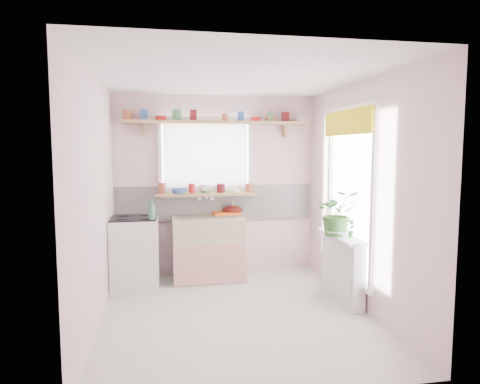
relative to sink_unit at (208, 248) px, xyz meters
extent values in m
plane|color=beige|center=(0.15, -1.29, -0.43)|extent=(3.20, 3.20, 0.00)
plane|color=white|center=(0.15, -1.29, 2.07)|extent=(3.20, 3.20, 0.00)
plane|color=beige|center=(0.15, 0.31, 0.82)|extent=(2.80, 0.00, 2.80)
plane|color=beige|center=(0.15, -2.89, 0.82)|extent=(2.80, 0.00, 2.80)
plane|color=beige|center=(-1.25, -1.29, 0.82)|extent=(0.00, 3.20, 3.20)
plane|color=beige|center=(1.55, -1.29, 0.82)|extent=(0.00, 3.20, 3.20)
cube|color=white|center=(0.15, 0.29, 0.57)|extent=(2.74, 0.03, 0.50)
cube|color=pink|center=(0.15, 0.29, 0.37)|extent=(2.74, 0.02, 0.12)
cube|color=white|center=(0.00, 0.30, 1.22)|extent=(1.20, 0.01, 1.00)
cube|color=white|center=(0.00, 0.24, 1.22)|extent=(1.15, 0.02, 0.95)
cube|color=white|center=(1.54, -1.09, 0.82)|extent=(0.01, 1.10, 1.90)
cube|color=yellow|center=(1.46, -1.09, 1.63)|extent=(0.03, 1.20, 0.28)
cube|color=white|center=(0.00, 0.01, -0.16)|extent=(0.85, 0.55, 0.55)
cube|color=#E35B42|center=(0.00, -0.27, -0.16)|extent=(0.95, 0.02, 0.53)
cube|color=#C3B18F|center=(0.00, 0.01, 0.27)|extent=(0.95, 0.55, 0.30)
cylinder|color=silver|center=(0.00, 0.26, 0.67)|extent=(0.03, 0.22, 0.03)
cube|color=white|center=(-0.95, -0.24, 0.02)|extent=(0.58, 0.58, 0.90)
cube|color=black|center=(-0.95, -0.24, 0.47)|extent=(0.56, 0.56, 0.02)
cylinder|color=black|center=(-1.09, -0.38, 0.49)|extent=(0.14, 0.14, 0.01)
cylinder|color=black|center=(-0.81, -0.38, 0.49)|extent=(0.14, 0.14, 0.01)
cylinder|color=black|center=(-1.09, -0.10, 0.49)|extent=(0.14, 0.14, 0.01)
cylinder|color=black|center=(-0.81, -0.10, 0.49)|extent=(0.14, 0.14, 0.01)
cube|color=white|center=(1.45, -1.09, -0.06)|extent=(0.15, 0.90, 0.75)
cube|color=white|center=(1.42, -1.09, 0.33)|extent=(0.22, 0.95, 0.03)
cube|color=tan|center=(0.00, 0.19, 0.71)|extent=(1.40, 0.22, 0.04)
cube|color=tan|center=(0.15, 0.18, 1.69)|extent=(2.52, 0.24, 0.04)
cylinder|color=#A55133|center=(-1.03, 0.18, 1.77)|extent=(0.11, 0.11, 0.12)
cylinder|color=#3359A5|center=(-0.82, 0.18, 1.77)|extent=(0.11, 0.11, 0.12)
cylinder|color=red|center=(-0.60, 0.18, 1.74)|extent=(0.11, 0.11, 0.06)
cylinder|color=#3F7F4C|center=(-0.39, 0.18, 1.77)|extent=(0.11, 0.11, 0.12)
cylinder|color=#590F14|center=(-0.17, 0.18, 1.77)|extent=(0.11, 0.11, 0.12)
cylinder|color=silver|center=(0.04, 0.18, 1.74)|extent=(0.11, 0.11, 0.06)
cylinder|color=#A55133|center=(0.26, 0.18, 1.77)|extent=(0.11, 0.11, 0.12)
cylinder|color=#3359A5|center=(0.47, 0.18, 1.77)|extent=(0.11, 0.11, 0.12)
cylinder|color=red|center=(0.69, 0.18, 1.74)|extent=(0.11, 0.11, 0.06)
cylinder|color=#3F7F4C|center=(0.90, 0.18, 1.77)|extent=(0.11, 0.11, 0.12)
cylinder|color=#590F14|center=(1.12, 0.18, 1.77)|extent=(0.11, 0.11, 0.12)
cylinder|color=silver|center=(1.33, 0.18, 1.74)|extent=(0.11, 0.11, 0.06)
cylinder|color=#A55133|center=(-0.62, 0.19, 0.79)|extent=(0.11, 0.11, 0.12)
cylinder|color=#3359A5|center=(-0.41, 0.19, 0.79)|extent=(0.11, 0.11, 0.12)
cylinder|color=red|center=(-0.21, 0.19, 0.76)|extent=(0.11, 0.11, 0.06)
cylinder|color=#3F7F4C|center=(0.00, 0.19, 0.79)|extent=(0.11, 0.11, 0.12)
cylinder|color=#590F14|center=(0.21, 0.19, 0.79)|extent=(0.11, 0.11, 0.12)
cylinder|color=silver|center=(0.41, 0.19, 0.76)|extent=(0.11, 0.11, 0.06)
cylinder|color=#A55133|center=(0.62, 0.19, 0.79)|extent=(0.11, 0.11, 0.12)
cube|color=#FB5F16|center=(0.28, 0.21, 0.44)|extent=(0.40, 0.32, 0.04)
ellipsoid|color=#53100E|center=(0.38, 0.21, 0.48)|extent=(0.35, 0.35, 0.12)
imported|color=#376C2B|center=(1.36, -1.12, 0.61)|extent=(0.52, 0.47, 0.52)
imported|color=white|center=(1.36, -1.12, 0.38)|extent=(0.32, 0.32, 0.06)
imported|color=#2C5E25|center=(1.48, -1.22, 0.45)|extent=(0.14, 0.11, 0.22)
imported|color=#CACA5A|center=(0.37, 0.21, 0.50)|extent=(0.09, 0.09, 0.17)
imported|color=silver|center=(-0.03, 0.25, 0.78)|extent=(0.17, 0.17, 0.10)
imported|color=#3256A4|center=(-0.37, 0.13, 0.76)|extent=(0.25, 0.25, 0.07)
imported|color=#B76338|center=(0.90, 0.20, 1.79)|extent=(0.16, 0.16, 0.16)
imported|color=#3C784F|center=(-0.73, -0.46, 0.61)|extent=(0.10, 0.10, 0.25)
sphere|color=#D84F12|center=(1.36, -1.12, 0.43)|extent=(0.08, 0.08, 0.08)
sphere|color=#D84F12|center=(1.42, -1.09, 0.43)|extent=(0.08, 0.08, 0.08)
sphere|color=#D84F12|center=(1.31, -1.10, 0.43)|extent=(0.08, 0.08, 0.08)
cylinder|color=yellow|center=(1.38, -1.17, 0.44)|extent=(0.18, 0.04, 0.10)
camera|label=1|loc=(-0.59, -5.66, 1.34)|focal=32.00mm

